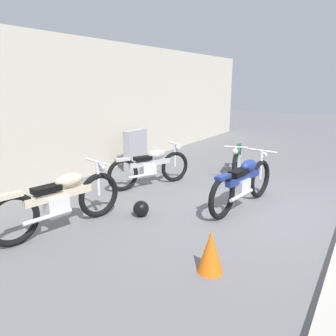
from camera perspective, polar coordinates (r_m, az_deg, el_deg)
The scene contains 9 objects.
ground_plane at distance 6.30m, azimuth 14.63°, elevation -6.90°, with size 40.00×40.00×0.00m, color slate.
building_wall at distance 8.27m, azimuth -14.59°, elevation 9.95°, with size 18.00×0.30×3.29m, color beige.
stone_marker at distance 8.66m, azimuth -5.71°, elevation 3.15°, with size 0.77×0.20×1.07m, color #9E9EA3.
helmet at distance 5.75m, azimuth -4.75°, elevation -7.10°, with size 0.28×0.28×0.28m, color black.
traffic_cone at distance 4.14m, azimuth 7.47°, elevation -14.32°, with size 0.32×0.32×0.55m, color orange.
motorcycle_green at distance 8.30m, azimuth 11.93°, elevation 1.51°, with size 1.86×0.75×0.86m.
motorcycle_blue at distance 6.20m, azimuth 13.07°, elevation -2.49°, with size 2.19×0.61×0.99m.
motorcycle_cream at distance 5.39m, azimuth -18.25°, elevation -5.44°, with size 2.22×0.71×1.00m.
motorcycle_silver at distance 7.30m, azimuth -3.05°, elevation 0.21°, with size 1.88×1.03×0.92m.
Camera 1 is at (-5.61, -1.72, 2.29)m, focal length 34.81 mm.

